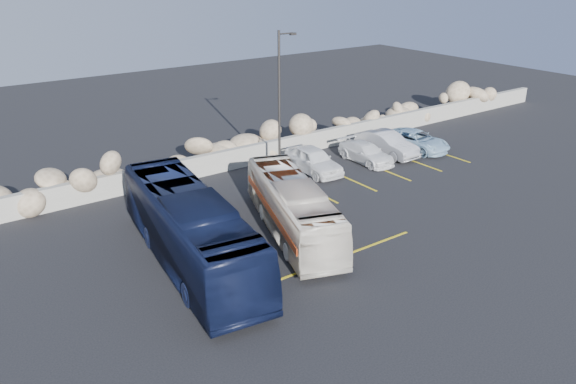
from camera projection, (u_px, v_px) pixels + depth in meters
ground at (360, 253)px, 23.50m from camera, size 90.00×90.00×0.00m
seawall at (219, 162)px, 32.28m from camera, size 60.00×0.40×1.20m
riprap_pile at (209, 145)px, 32.92m from camera, size 54.00×2.80×2.60m
parking_lines at (354, 188)px, 30.18m from camera, size 18.16×9.36×0.01m
lamppost at (280, 101)px, 30.37m from camera, size 1.14×0.18×8.00m
vintage_bus at (293, 207)px, 24.78m from camera, size 4.88×9.09×2.48m
tour_coach at (190, 229)px, 22.14m from camera, size 3.94×11.16×3.04m
car_a at (313, 160)px, 32.19m from camera, size 2.00×4.38×1.46m
car_b at (387, 144)px, 35.04m from camera, size 1.64×4.43×1.45m
car_c at (366, 153)px, 33.85m from camera, size 1.71×4.03×1.16m
car_d at (416, 140)px, 35.99m from camera, size 2.56×4.75×1.27m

